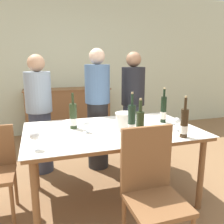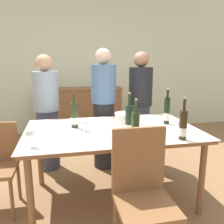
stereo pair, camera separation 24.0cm
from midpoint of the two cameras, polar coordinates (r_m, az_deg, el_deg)
ground_plane at (r=2.77m, az=-2.63°, el=-19.83°), size 12.00×12.00×0.00m
back_wall at (r=4.96m, az=-11.02°, el=11.39°), size 8.00×0.10×2.80m
sideboard_cabinet at (r=4.77m, az=-11.88°, el=-0.03°), size 1.64×0.46×0.93m
dining_table at (r=2.46m, az=-2.80°, el=-5.68°), size 1.75×1.09×0.78m
ice_bucket at (r=2.38m, az=0.38°, el=-2.18°), size 0.21×0.21×0.18m
wine_bottle_0 at (r=2.48m, az=-12.04°, el=-1.17°), size 0.08×0.08×0.37m
wine_bottle_1 at (r=2.17m, az=1.63°, el=-2.43°), size 0.07×0.07×0.42m
wine_bottle_2 at (r=2.04m, az=3.41°, el=-3.74°), size 0.07×0.07×0.38m
wine_bottle_3 at (r=2.22m, az=14.07°, el=-2.81°), size 0.07×0.07×0.38m
wine_bottle_4 at (r=2.70m, az=9.83°, el=0.39°), size 0.06×0.06×0.40m
wine_glass_0 at (r=2.00m, az=-21.47°, el=-5.56°), size 0.08×0.08×0.16m
wine_glass_1 at (r=2.33m, az=-9.22°, el=-2.98°), size 0.07×0.07×0.12m
wine_glass_2 at (r=2.42m, az=12.57°, el=-2.31°), size 0.07×0.07×0.13m
chair_near_front at (r=1.88m, az=5.73°, el=-17.06°), size 0.42×0.42×0.99m
person_host at (r=3.24m, az=-19.07°, el=-0.76°), size 0.33×0.33×1.55m
person_guest_left at (r=3.20m, az=-5.61°, el=0.43°), size 0.33×0.33×1.62m
person_guest_right at (r=3.42m, az=3.01°, el=0.96°), size 0.33×0.33×1.59m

